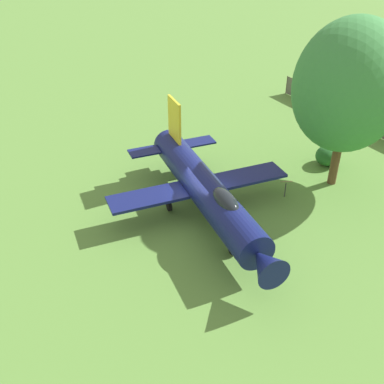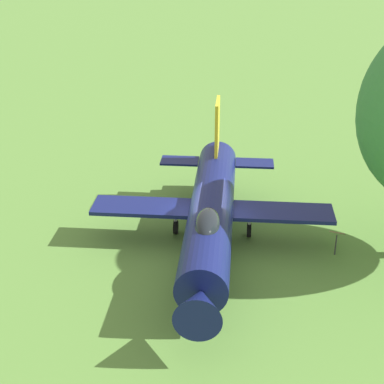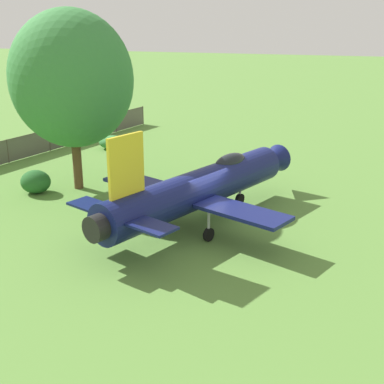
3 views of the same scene
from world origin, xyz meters
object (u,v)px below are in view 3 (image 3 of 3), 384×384
Objects in this scene: display_jet at (203,186)px; shrub_near_fence at (36,182)px; info_plaque at (124,185)px; shade_tree at (71,79)px; shrub_by_tree at (112,142)px.

shrub_near_fence is (9.86, -1.69, -1.14)m from display_jet.
display_jet is 11.19× the size of info_plaque.
info_plaque is (4.73, -1.85, -0.92)m from display_jet.
display_jet is at bearing 170.28° from shrub_near_fence.
shrub_near_fence reaches higher than info_plaque.
display_jet reaches higher than info_plaque.
shade_tree is 5.83× the size of shrub_near_fence.
shrub_by_tree is 11.13m from info_plaque.
display_jet reaches higher than shrub_near_fence.
shade_tree is 4.88× the size of shrub_by_tree.
shrub_by_tree is at bearing -79.03° from shade_tree.
shrub_near_fence is at bearing 89.00° from shrub_by_tree.
shrub_near_fence is at bearing 105.22° from display_jet.
display_jet reaches higher than shrub_by_tree.
display_jet is 9.58m from shade_tree.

